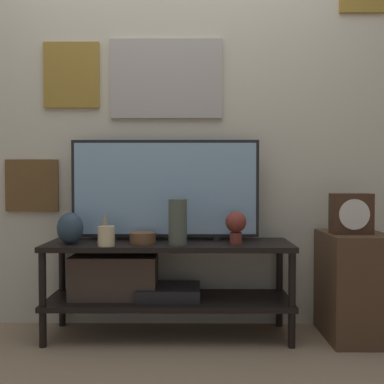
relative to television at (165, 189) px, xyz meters
name	(u,v)px	position (x,y,z in m)	size (l,w,h in m)	color
ground_plane	(166,352)	(0.03, -0.34, -0.86)	(12.00, 12.00, 0.00)	#997F60
wall_back	(171,109)	(0.02, 0.17, 0.50)	(6.40, 0.08, 2.70)	beige
media_console	(148,277)	(-0.09, -0.09, -0.51)	(1.41, 0.42, 0.55)	black
television	(165,189)	(0.00, 0.00, 0.00)	(1.12, 0.05, 0.60)	black
vase_wide_bowl	(143,238)	(-0.12, -0.13, -0.28)	(0.15, 0.15, 0.06)	brown
vase_slim_bronze	(105,227)	(-0.34, -0.11, -0.22)	(0.09, 0.09, 0.18)	tan
vase_urn_stoneware	(70,228)	(-0.53, -0.16, -0.22)	(0.15, 0.13, 0.18)	#2D4251
vase_tall_ceramic	(178,222)	(0.08, -0.20, -0.18)	(0.10, 0.10, 0.26)	#4C5647
candle_jar	(106,236)	(-0.31, -0.24, -0.25)	(0.09, 0.09, 0.11)	beige
decorative_bust	(236,225)	(0.41, -0.16, -0.20)	(0.12, 0.12, 0.18)	brown
side_table	(354,285)	(1.10, -0.11, -0.55)	(0.35, 0.45, 0.61)	#513823
mantel_clock	(351,214)	(1.06, -0.15, -0.14)	(0.23, 0.11, 0.23)	#422819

